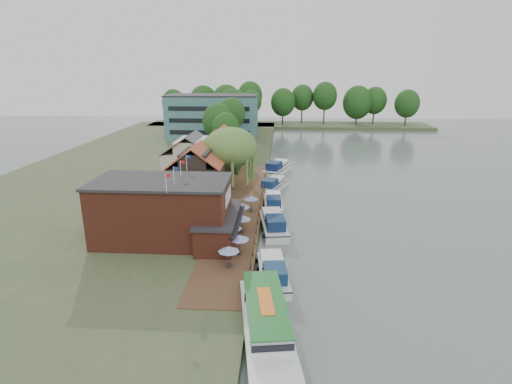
{
  "coord_description": "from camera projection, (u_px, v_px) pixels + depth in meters",
  "views": [
    {
      "loc": [
        -2.5,
        -43.53,
        20.33
      ],
      "look_at": [
        -6.0,
        12.0,
        3.0
      ],
      "focal_mm": 28.0,
      "sensor_mm": 36.0,
      "label": 1
    }
  ],
  "objects": [
    {
      "name": "cruiser_4",
      "position": [
        277.0,
        167.0,
        80.41
      ],
      "size": [
        6.74,
        11.37,
        2.66
      ],
      "primitive_type": null,
      "rotation": [
        0.0,
        0.0,
        -0.32
      ],
      "color": "white",
      "rests_on": "ground"
    },
    {
      "name": "cottage_a",
      "position": [
        197.0,
        173.0,
        60.05
      ],
      "size": [
        8.6,
        7.6,
        8.5
      ],
      "primitive_type": null,
      "color": "black",
      "rests_on": "land_bank"
    },
    {
      "name": "cruiser_2",
      "position": [
        273.0,
        201.0,
        60.26
      ],
      "size": [
        3.54,
        9.6,
        2.27
      ],
      "primitive_type": null,
      "rotation": [
        0.0,
        0.0,
        0.05
      ],
      "color": "white",
      "rests_on": "ground"
    },
    {
      "name": "cottage_c",
      "position": [
        222.0,
        149.0,
        78.1
      ],
      "size": [
        7.6,
        7.6,
        8.5
      ],
      "primitive_type": null,
      "color": "black",
      "rests_on": "land_bank"
    },
    {
      "name": "umbrella_2",
      "position": [
        233.0,
        234.0,
        45.37
      ],
      "size": [
        2.01,
        2.01,
        2.38
      ],
      "primitive_type": null,
      "color": "navy",
      "rests_on": "quay_deck"
    },
    {
      "name": "land_bank",
      "position": [
        147.0,
        168.0,
        82.38
      ],
      "size": [
        50.0,
        140.0,
        1.0
      ],
      "primitive_type": "cube",
      "color": "#384728",
      "rests_on": "ground"
    },
    {
      "name": "bank_tree_3",
      "position": [
        232.0,
        112.0,
        120.82
      ],
      "size": [
        8.29,
        8.29,
        13.42
      ],
      "primitive_type": null,
      "color": "#143811",
      "rests_on": "land_bank"
    },
    {
      "name": "umbrella_5",
      "position": [
        251.0,
        204.0,
        55.41
      ],
      "size": [
        1.94,
        1.94,
        2.38
      ],
      "primitive_type": null,
      "color": "navy",
      "rests_on": "quay_deck"
    },
    {
      "name": "bank_tree_5",
      "position": [
        237.0,
        108.0,
        135.26
      ],
      "size": [
        8.64,
        8.64,
        12.59
      ],
      "primitive_type": null,
      "color": "#143811",
      "rests_on": "land_bank"
    },
    {
      "name": "hotel_block",
      "position": [
        213.0,
        117.0,
        113.27
      ],
      "size": [
        25.4,
        12.4,
        12.3
      ],
      "primitive_type": null,
      "color": "#38666B",
      "rests_on": "land_bank"
    },
    {
      "name": "umbrella_3",
      "position": [
        242.0,
        224.0,
        48.12
      ],
      "size": [
        2.2,
        2.2,
        2.38
      ],
      "primitive_type": null,
      "color": "navy",
      "rests_on": "quay_deck"
    },
    {
      "name": "swan",
      "position": [
        254.0,
        312.0,
        34.35
      ],
      "size": [
        0.44,
        0.44,
        0.44
      ],
      "primitive_type": "sphere",
      "color": "white",
      "rests_on": "ground"
    },
    {
      "name": "bank_tree_2",
      "position": [
        232.0,
        122.0,
        101.72
      ],
      "size": [
        7.02,
        7.02,
        12.33
      ],
      "primitive_type": null,
      "color": "#143811",
      "rests_on": "land_bank"
    },
    {
      "name": "cottage_b",
      "position": [
        192.0,
        158.0,
        69.76
      ],
      "size": [
        9.6,
        8.6,
        8.5
      ],
      "primitive_type": null,
      "color": "beige",
      "rests_on": "land_bank"
    },
    {
      "name": "bank_tree_4",
      "position": [
        252.0,
        110.0,
        127.42
      ],
      "size": [
        6.41,
        6.41,
        12.79
      ],
      "primitive_type": null,
      "color": "#143811",
      "rests_on": "land_bank"
    },
    {
      "name": "cruiser_3",
      "position": [
        273.0,
        183.0,
        69.4
      ],
      "size": [
        6.04,
        9.92,
        2.27
      ],
      "primitive_type": null,
      "rotation": [
        0.0,
        0.0,
        -0.34
      ],
      "color": "silver",
      "rests_on": "ground"
    },
    {
      "name": "ground",
      "position": [
        300.0,
        247.0,
        47.37
      ],
      "size": [
        260.0,
        260.0,
        0.0
      ],
      "primitive_type": "plane",
      "color": "#556261",
      "rests_on": "ground"
    },
    {
      "name": "cruiser_0",
      "position": [
        273.0,
        269.0,
        39.76
      ],
      "size": [
        4.22,
        9.89,
        2.31
      ],
      "primitive_type": null,
      "rotation": [
        0.0,
        0.0,
        0.12
      ],
      "color": "silver",
      "rests_on": "ground"
    },
    {
      "name": "tour_boat",
      "position": [
        266.0,
        321.0,
        31.14
      ],
      "size": [
        5.65,
        13.72,
        2.9
      ],
      "primitive_type": null,
      "rotation": [
        0.0,
        0.0,
        0.15
      ],
      "color": "silver",
      "rests_on": "ground"
    },
    {
      "name": "umbrella_1",
      "position": [
        239.0,
        245.0,
        42.49
      ],
      "size": [
        2.15,
        2.15,
        2.38
      ],
      "primitive_type": null,
      "color": "#1C2C9B",
      "rests_on": "quay_deck"
    },
    {
      "name": "umbrella_4",
      "position": [
        241.0,
        212.0,
        52.31
      ],
      "size": [
        2.23,
        2.23,
        2.38
      ],
      "primitive_type": null,
      "color": "navy",
      "rests_on": "quay_deck"
    },
    {
      "name": "cruiser_1",
      "position": [
        274.0,
        221.0,
        51.86
      ],
      "size": [
        4.74,
        10.68,
        2.52
      ],
      "primitive_type": null,
      "rotation": [
        0.0,
        0.0,
        0.14
      ],
      "color": "silver",
      "rests_on": "ground"
    },
    {
      "name": "quay_rail",
      "position": [
        260.0,
        205.0,
        57.25
      ],
      "size": [
        0.2,
        49.0,
        1.0
      ],
      "primitive_type": null,
      "color": "black",
      "rests_on": "land_bank"
    },
    {
      "name": "pub",
      "position": [
        180.0,
        211.0,
        45.88
      ],
      "size": [
        20.0,
        11.0,
        7.3
      ],
      "primitive_type": null,
      "color": "maroon",
      "rests_on": "land_bank"
    },
    {
      "name": "willow",
      "position": [
        231.0,
        160.0,
        64.26
      ],
      "size": [
        8.6,
        8.6,
        10.43
      ],
      "primitive_type": null,
      "color": "#476B2D",
      "rests_on": "land_bank"
    },
    {
      "name": "bank_tree_0",
      "position": [
        226.0,
        137.0,
        86.02
      ],
      "size": [
        6.02,
        6.02,
        10.34
      ],
      "primitive_type": null,
      "color": "#143811",
      "rests_on": "land_bank"
    },
    {
      "name": "umbrella_0",
      "position": [
        229.0,
        257.0,
        39.77
      ],
      "size": [
        2.17,
        2.17,
        2.38
      ],
      "primitive_type": null,
      "color": "navy",
      "rests_on": "quay_deck"
    },
    {
      "name": "bank_tree_1",
      "position": [
        218.0,
        128.0,
        94.27
      ],
      "size": [
        7.35,
        7.35,
        11.59
      ],
      "primitive_type": null,
      "color": "#143811",
      "rests_on": "land_bank"
    },
    {
      "name": "quay_deck",
      "position": [
        241.0,
        209.0,
        57.07
      ],
      "size": [
        6.0,
        50.0,
        0.1
      ],
      "primitive_type": "cube",
      "color": "#47301E",
      "rests_on": "land_bank"
    }
  ]
}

